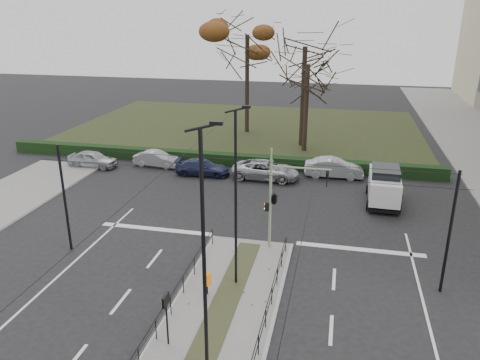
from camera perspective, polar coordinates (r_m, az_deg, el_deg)
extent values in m
plane|color=black|center=(22.69, -1.02, -13.23)|extent=(140.00, 140.00, 0.00)
cube|color=#64625F|center=(20.66, -2.70, -16.74)|extent=(4.40, 15.00, 0.14)
cube|color=#283219|center=(53.02, 0.69, 6.35)|extent=(38.00, 26.00, 0.10)
cube|color=black|center=(40.33, -3.20, 2.64)|extent=(38.00, 1.00, 1.00)
cylinder|color=black|center=(26.21, -3.38, -6.94)|extent=(0.04, 0.04, 0.90)
cylinder|color=black|center=(25.50, 5.61, -7.81)|extent=(0.04, 0.04, 0.90)
cylinder|color=black|center=(20.57, -8.50, -13.84)|extent=(0.04, 13.20, 0.04)
cylinder|color=black|center=(19.66, 3.17, -15.40)|extent=(0.04, 13.20, 0.04)
cylinder|color=black|center=(26.57, -20.59, -2.18)|extent=(0.14, 0.14, 6.00)
cylinder|color=black|center=(23.11, 24.18, -5.98)|extent=(0.14, 0.14, 6.00)
cylinder|color=black|center=(21.15, -0.48, 0.85)|extent=(20.00, 0.02, 0.02)
cylinder|color=black|center=(23.00, 0.63, 2.43)|extent=(20.00, 0.02, 0.02)
cylinder|color=black|center=(19.63, -12.48, -1.78)|extent=(0.02, 34.00, 0.02)
cylinder|color=black|center=(17.97, 8.32, -3.57)|extent=(0.02, 34.00, 0.02)
cylinder|color=gray|center=(25.19, 3.70, -2.91)|extent=(0.16, 0.16, 5.05)
cylinder|color=gray|center=(24.28, 7.44, 1.46)|extent=(3.11, 0.10, 0.10)
imported|color=black|center=(24.37, 10.57, 0.15)|extent=(0.14, 0.18, 0.87)
imported|color=black|center=(25.01, 4.21, -2.12)|extent=(0.42, 1.93, 0.78)
cube|color=black|center=(25.28, 3.30, -3.28)|extent=(0.21, 0.16, 0.49)
sphere|color=#FF0C0C|center=(25.24, 3.09, -2.96)|extent=(0.11, 0.11, 0.11)
sphere|color=#0CE533|center=(25.34, 3.08, -3.50)|extent=(0.11, 0.11, 0.11)
cylinder|color=black|center=(22.07, -4.03, -13.08)|extent=(0.08, 0.08, 0.52)
cylinder|color=orange|center=(21.79, -4.06, -11.92)|extent=(0.42, 0.42, 0.58)
cylinder|color=black|center=(18.95, -8.89, -16.62)|extent=(0.07, 0.07, 2.10)
cube|color=black|center=(18.40, -9.05, -14.25)|extent=(0.10, 0.58, 0.44)
cube|color=silver|center=(18.42, -9.24, -14.22)|extent=(0.02, 0.50, 0.37)
cylinder|color=black|center=(15.77, -4.41, -9.67)|extent=(0.13, 0.13, 8.96)
cube|color=black|center=(13.95, -2.92, 6.94)|extent=(0.39, 0.16, 0.11)
cylinder|color=black|center=(21.05, -0.53, -2.69)|extent=(0.13, 0.13, 8.35)
cube|color=black|center=(19.71, 0.78, 8.91)|extent=(0.37, 0.15, 0.10)
imported|color=#A6A8AE|center=(41.32, -17.52, 2.45)|extent=(4.17, 1.75, 1.41)
imported|color=#A6A8AE|center=(40.26, -10.09, 2.55)|extent=(4.02, 1.63, 1.30)
imported|color=#1D2444|center=(37.62, -4.57, 1.55)|extent=(4.41, 1.92, 1.26)
imported|color=#A6A8AE|center=(36.65, 3.15, 1.24)|extent=(5.31, 2.59, 1.45)
cube|color=silver|center=(33.27, 17.15, -0.63)|extent=(2.11, 4.75, 1.52)
cube|color=black|center=(32.98, 17.31, 0.86)|extent=(1.89, 2.63, 0.71)
cube|color=black|center=(33.61, 16.99, -2.16)|extent=(2.16, 4.84, 0.18)
cylinder|color=black|center=(32.24, 18.83, -3.25)|extent=(0.24, 0.67, 0.66)
cylinder|color=black|center=(32.10, 15.33, -2.97)|extent=(0.24, 0.67, 0.66)
cylinder|color=black|center=(35.12, 18.51, -1.33)|extent=(0.24, 0.67, 0.66)
cylinder|color=black|center=(34.99, 15.30, -1.06)|extent=(0.24, 0.67, 0.66)
cylinder|color=black|center=(50.30, 0.87, 11.54)|extent=(0.44, 0.44, 10.12)
ellipsoid|color=#512B12|center=(49.82, 0.90, 17.31)|extent=(9.27, 9.27, 6.36)
cylinder|color=black|center=(45.32, 7.68, 9.94)|extent=(0.44, 0.44, 9.31)
cylinder|color=black|center=(43.65, 8.03, 8.62)|extent=(0.44, 0.44, 7.92)
imported|color=#A6A8AE|center=(37.69, 11.38, 1.45)|extent=(4.64, 1.74, 1.51)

